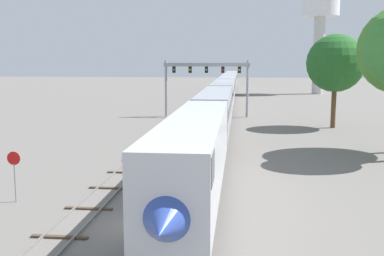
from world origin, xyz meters
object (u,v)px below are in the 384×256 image
at_px(passenger_train, 225,92).
at_px(water_tower, 320,14).
at_px(trackside_tree_left, 335,63).
at_px(signal_gantry, 206,75).
at_px(stop_sign, 14,169).

height_order(passenger_train, water_tower, water_tower).
distance_m(passenger_train, water_tower, 42.80).
relative_size(passenger_train, trackside_tree_left, 11.76).
bearing_deg(water_tower, signal_gantry, -115.72).
distance_m(passenger_train, signal_gantry, 15.15).
distance_m(water_tower, stop_sign, 95.67).
xyz_separation_m(passenger_train, water_tower, (21.01, 33.65, 16.06)).
bearing_deg(passenger_train, water_tower, 58.02).
height_order(signal_gantry, water_tower, water_tower).
xyz_separation_m(signal_gantry, stop_sign, (-7.75, -40.65, -3.96)).
xyz_separation_m(water_tower, trackside_tree_left, (-7.56, -57.60, -11.10)).
xyz_separation_m(signal_gantry, water_tower, (23.26, 48.28, 12.84)).
relative_size(signal_gantry, stop_sign, 4.20).
relative_size(passenger_train, stop_sign, 44.73).
height_order(signal_gantry, stop_sign, signal_gantry).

